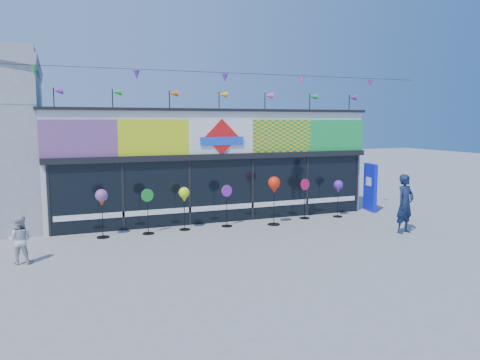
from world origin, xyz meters
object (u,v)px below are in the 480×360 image
spinner_5 (305,198)px  adult_man (405,204)px  spinner_3 (227,205)px  child (20,240)px  spinner_4 (274,186)px  spinner_1 (148,210)px  blue_sign (370,187)px  spinner_6 (338,188)px  spinner_0 (102,199)px  spinner_2 (184,196)px

spinner_5 → adult_man: adult_man is taller
spinner_3 → child: (-6.40, -2.11, -0.15)m
adult_man → spinner_4: bearing=130.1°
spinner_1 → child: size_ratio=1.19×
blue_sign → spinner_6: blue_sign is taller
spinner_0 → spinner_3: bearing=0.9°
spinner_6 → spinner_2: bearing=179.7°
blue_sign → spinner_0: bearing=-165.1°
spinner_1 → child: bearing=-151.1°
spinner_2 → spinner_6: bearing=-0.3°
spinner_2 → spinner_6: (6.03, -0.03, -0.03)m
spinner_4 → child: spinner_4 is taller
spinner_6 → child: 11.14m
blue_sign → spinner_4: bearing=-157.4°
child → spinner_0: bearing=-123.1°
spinner_0 → spinner_6: (8.70, 0.06, -0.10)m
spinner_3 → spinner_4: 1.79m
spinner_4 → spinner_6: size_ratio=1.21×
spinner_6 → child: bearing=-169.1°
spinner_0 → spinner_6: size_ratio=1.08×
adult_man → spinner_5: bearing=108.3°
spinner_3 → spinner_6: size_ratio=1.03×
spinner_2 → spinner_4: spinner_4 is taller
spinner_3 → spinner_5: spinner_5 is taller
spinner_3 → spinner_6: spinner_3 is taller
spinner_4 → child: 8.26m
spinner_0 → spinner_3: size_ratio=1.06×
spinner_2 → child: bearing=-156.4°
spinner_3 → spinner_6: 4.54m
blue_sign → spinner_2: (-7.94, -0.56, 0.19)m
spinner_1 → spinner_6: spinner_1 is taller
spinner_0 → spinner_6: bearing=0.4°
blue_sign → child: 13.12m
spinner_6 → adult_man: size_ratio=0.74×
spinner_1 → child: spinner_1 is taller
blue_sign → spinner_5: (-3.24, -0.39, -0.18)m
spinner_2 → child: size_ratio=1.17×
spinner_1 → blue_sign: bearing=4.3°
blue_sign → adult_man: 3.82m
adult_man → spinner_3: bearing=136.9°
spinner_2 → spinner_4: size_ratio=0.85×
blue_sign → spinner_3: blue_sign is taller
spinner_0 → spinner_5: size_ratio=1.03×
adult_man → spinner_0: bearing=149.7°
spinner_2 → adult_man: 7.29m
spinner_1 → adult_man: size_ratio=0.77×
spinner_3 → adult_man: (5.13, -3.00, 0.19)m
blue_sign → adult_man: bearing=-98.7°
child → spinner_2: bearing=-142.2°
spinner_0 → spinner_6: 8.71m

